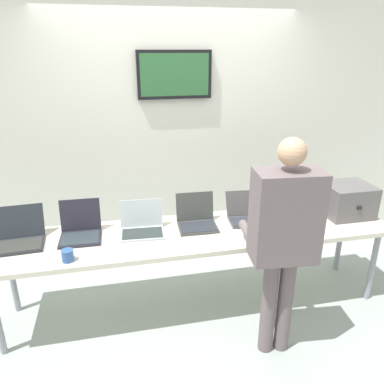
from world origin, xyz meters
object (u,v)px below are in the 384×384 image
(laptop_station_2, at_px, (142,226))
(coffee_mug, at_px, (68,256))
(laptop_station_1, at_px, (80,229))
(laptop_station_5, at_px, (295,210))
(person, at_px, (284,232))
(equipment_box, at_px, (347,200))
(laptop_station_0, at_px, (19,236))
(laptop_station_4, at_px, (248,214))
(laptop_station_3, at_px, (197,219))
(workbench, at_px, (197,236))

(laptop_station_2, bearing_deg, coffee_mug, -149.03)
(laptop_station_1, distance_m, coffee_mug, 0.37)
(laptop_station_5, distance_m, person, 0.89)
(equipment_box, bearing_deg, laptop_station_0, 178.75)
(laptop_station_1, distance_m, laptop_station_4, 1.42)
(laptop_station_0, bearing_deg, person, -21.36)
(equipment_box, xyz_separation_m, coffee_mug, (-2.39, -0.29, -0.10))
(laptop_station_5, xyz_separation_m, person, (-0.47, -0.73, 0.20))
(laptop_station_0, distance_m, laptop_station_2, 0.95)
(laptop_station_1, bearing_deg, laptop_station_0, -178.59)
(laptop_station_5, xyz_separation_m, coffee_mug, (-1.93, -0.36, -0.02))
(laptop_station_0, relative_size, laptop_station_4, 1.02)
(person, distance_m, coffee_mug, 1.52)
(laptop_station_1, height_order, laptop_station_4, laptop_station_1)
(laptop_station_0, distance_m, person, 1.99)
(equipment_box, bearing_deg, laptop_station_5, 171.89)
(laptop_station_3, xyz_separation_m, coffee_mug, (-1.02, -0.35, -0.02))
(laptop_station_0, bearing_deg, laptop_station_3, 0.17)
(workbench, relative_size, person, 2.01)
(equipment_box, relative_size, person, 0.25)
(coffee_mug, bearing_deg, laptop_station_4, 14.16)
(laptop_station_3, relative_size, coffee_mug, 3.86)
(equipment_box, distance_m, laptop_station_2, 1.84)
(workbench, bearing_deg, laptop_station_4, 14.32)
(workbench, xyz_separation_m, laptop_station_3, (0.02, 0.10, 0.11))
(laptop_station_0, height_order, laptop_station_4, laptop_station_0)
(laptop_station_1, bearing_deg, laptop_station_2, -3.32)
(laptop_station_0, bearing_deg, laptop_station_5, 0.12)
(laptop_station_2, bearing_deg, laptop_station_3, 2.62)
(laptop_station_2, xyz_separation_m, laptop_station_5, (1.37, 0.02, 0.00))
(workbench, height_order, laptop_station_3, laptop_station_3)
(laptop_station_4, height_order, laptop_station_5, laptop_station_5)
(coffee_mug, bearing_deg, equipment_box, 6.92)
(workbench, xyz_separation_m, coffee_mug, (-1.00, -0.25, 0.09))
(workbench, height_order, laptop_station_5, laptop_station_5)
(laptop_station_1, bearing_deg, laptop_station_5, -0.19)
(laptop_station_4, height_order, person, person)
(laptop_station_3, bearing_deg, laptop_station_5, 0.05)
(laptop_station_0, xyz_separation_m, coffee_mug, (0.39, -0.35, -0.02))
(equipment_box, height_order, laptop_station_4, equipment_box)
(laptop_station_1, height_order, laptop_station_5, laptop_station_1)
(laptop_station_1, bearing_deg, person, -27.84)
(coffee_mug, bearing_deg, laptop_station_3, 19.17)
(equipment_box, height_order, person, person)
(laptop_station_3, bearing_deg, person, -59.06)
(laptop_station_1, xyz_separation_m, laptop_station_2, (0.49, -0.03, -0.01))
(laptop_station_0, distance_m, laptop_station_3, 1.41)
(laptop_station_2, distance_m, laptop_station_5, 1.37)
(laptop_station_2, relative_size, coffee_mug, 4.21)
(laptop_station_1, height_order, coffee_mug, laptop_station_1)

